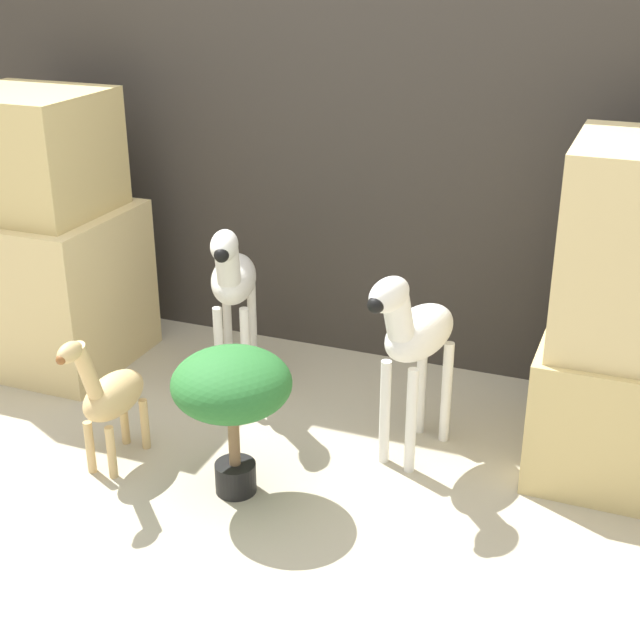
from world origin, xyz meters
The scene contains 7 objects.
ground_plane centered at (0.00, 0.00, 0.00)m, with size 14.00×14.00×0.00m, color #B2A88E.
wall_back centered at (0.00, 1.34, 1.10)m, with size 6.40×0.08×2.20m.
rock_pillar_left centered at (-1.19, 0.78, 0.51)m, with size 0.68×0.61×1.13m.
zebra_right centered at (0.45, 0.57, 0.46)m, with size 0.25×0.49×0.71m.
zebra_left centered at (-0.33, 0.80, 0.46)m, with size 0.28×0.49×0.71m.
giraffe_figurine centered at (-0.47, 0.15, 0.26)m, with size 0.15×0.40×0.53m.
potted_palm_front centered at (-0.01, 0.15, 0.37)m, with size 0.38×0.38×0.50m.
Camera 1 is at (1.14, -2.03, 1.68)m, focal length 50.00 mm.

